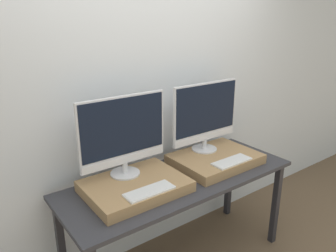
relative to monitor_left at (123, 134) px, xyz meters
The scene contains 8 objects.
wall_back 0.47m from the monitor_left, 33.80° to the left, with size 8.00×0.04×2.60m.
workbench 0.62m from the monitor_left, 21.84° to the right, with size 1.83×0.68×0.80m.
wooden_riser_left 0.37m from the monitor_left, 90.00° to the right, with size 0.67×0.50×0.08m.
monitor_left is the anchor object (origin of this frame).
keyboard_left 0.43m from the monitor_left, 90.00° to the right, with size 0.34×0.13×0.01m.
wooden_riser_right 0.85m from the monitor_left, ahead, with size 0.67×0.50×0.08m.
monitor_right 0.76m from the monitor_left, ahead, with size 0.65×0.21×0.57m.
keyboard_right 0.88m from the monitor_left, 22.30° to the right, with size 0.34×0.13×0.01m.
Camera 1 is at (-1.39, -1.38, 1.95)m, focal length 35.00 mm.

